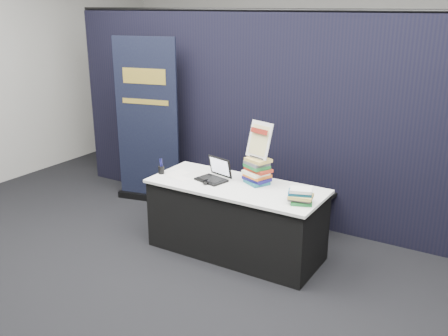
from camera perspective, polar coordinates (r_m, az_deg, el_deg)
floor at (r=4.92m, az=-1.95°, el=-12.06°), size 8.00×8.00×0.00m
wall_back at (r=7.93m, az=14.32°, el=12.40°), size 8.00×0.02×3.50m
drape_partition at (r=5.80m, az=6.65°, el=5.34°), size 6.00×0.08×2.40m
display_table at (r=5.17m, az=1.36°, el=-5.82°), size 1.80×0.75×0.75m
laptop at (r=5.15m, az=-1.22°, el=-0.77°), size 0.34×0.31×0.23m
mouse at (r=5.06m, az=-2.02°, el=-1.58°), size 0.10×0.14×0.04m
brochure_left at (r=5.32m, az=-4.86°, el=-0.82°), size 0.33×0.29×0.00m
brochure_mid at (r=5.32m, az=-4.84°, el=-0.83°), size 0.39×0.32×0.00m
brochure_right at (r=5.27m, az=-2.70°, el=-0.96°), size 0.37×0.30×0.00m
pen_cup at (r=5.38m, az=-7.18°, el=-0.22°), size 0.08×0.08×0.08m
book_stack_tall at (r=5.04m, az=3.82°, el=-0.34°), size 0.30×0.27×0.26m
book_stack_short at (r=4.59m, az=8.74°, el=-3.17°), size 0.24×0.21×0.14m
info_sign at (r=4.97m, az=4.06°, el=3.16°), size 0.30×0.18×0.38m
pullup_banner at (r=6.44m, az=-8.75°, el=4.15°), size 0.90×0.29×2.12m
stacking_chair at (r=5.68m, az=10.32°, el=-2.48°), size 0.46×0.47×0.90m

